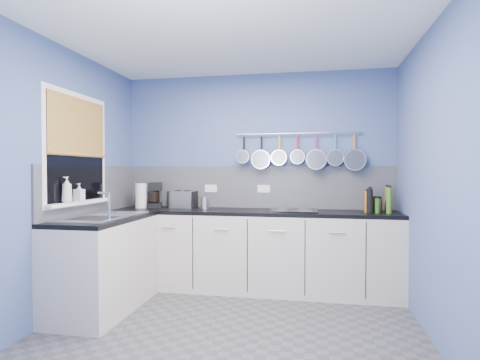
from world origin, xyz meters
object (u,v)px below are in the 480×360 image
(paper_towel, at_px, (141,196))
(toaster, at_px, (183,199))
(soap_bottle_a, at_px, (67,190))
(soap_bottle_b, at_px, (79,192))
(coffee_maker, at_px, (155,195))
(hob, at_px, (294,210))
(canister, at_px, (205,203))

(paper_towel, relative_size, toaster, 0.94)
(soap_bottle_a, height_order, soap_bottle_b, soap_bottle_a)
(soap_bottle_a, relative_size, toaster, 0.77)
(coffee_maker, bearing_deg, soap_bottle_a, -122.99)
(paper_towel, xyz_separation_m, coffee_maker, (0.13, 0.10, 0.00))
(toaster, height_order, hob, toaster)
(canister, bearing_deg, coffee_maker, 173.72)
(hob, bearing_deg, paper_towel, 179.69)
(soap_bottle_a, xyz_separation_m, paper_towel, (0.18, 1.15, -0.12))
(toaster, distance_m, hob, 1.35)
(toaster, bearing_deg, canister, -9.03)
(soap_bottle_a, height_order, hob, soap_bottle_a)
(paper_towel, bearing_deg, soap_bottle_b, -100.92)
(coffee_maker, distance_m, toaster, 0.35)
(soap_bottle_a, height_order, paper_towel, soap_bottle_a)
(soap_bottle_b, height_order, coffee_maker, soap_bottle_b)
(soap_bottle_b, relative_size, paper_towel, 0.59)
(paper_towel, relative_size, coffee_maker, 0.97)
(soap_bottle_b, bearing_deg, hob, 25.36)
(canister, bearing_deg, soap_bottle_a, -129.47)
(soap_bottle_b, bearing_deg, soap_bottle_a, -90.00)
(toaster, xyz_separation_m, canister, (0.30, -0.09, -0.03))
(paper_towel, height_order, toaster, paper_towel)
(soap_bottle_b, bearing_deg, canister, 45.54)
(soap_bottle_b, xyz_separation_m, hob, (2.00, 0.95, -0.23))
(soap_bottle_a, bearing_deg, soap_bottle_b, 90.00)
(coffee_maker, relative_size, canister, 2.20)
(soap_bottle_b, relative_size, toaster, 0.55)
(paper_towel, xyz_separation_m, hob, (1.82, -0.01, -0.14))
(soap_bottle_a, distance_m, canister, 1.53)
(soap_bottle_a, bearing_deg, paper_towel, 80.84)
(soap_bottle_a, distance_m, paper_towel, 1.17)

